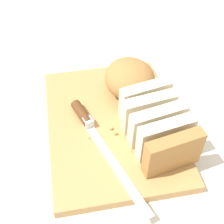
# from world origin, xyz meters

# --- Properties ---
(ground_plane) EXTENTS (3.00, 3.00, 0.00)m
(ground_plane) POSITION_xyz_m (0.00, 0.00, 0.00)
(ground_plane) COLOR silver
(cutting_board) EXTENTS (0.38, 0.29, 0.02)m
(cutting_board) POSITION_xyz_m (0.00, 0.00, 0.01)
(cutting_board) COLOR tan
(cutting_board) RESTS_ON ground_plane
(bread_loaf) EXTENTS (0.31, 0.14, 0.08)m
(bread_loaf) POSITION_xyz_m (-0.01, 0.07, 0.06)
(bread_loaf) COLOR #A8753D
(bread_loaf) RESTS_ON cutting_board
(bread_knife) EXTENTS (0.29, 0.10, 0.02)m
(bread_knife) POSITION_xyz_m (0.01, -0.05, 0.03)
(bread_knife) COLOR silver
(bread_knife) RESTS_ON cutting_board
(crumb_near_knife) EXTENTS (0.01, 0.01, 0.01)m
(crumb_near_knife) POSITION_xyz_m (0.02, -0.01, 0.02)
(crumb_near_knife) COLOR tan
(crumb_near_knife) RESTS_ON cutting_board
(crumb_near_loaf) EXTENTS (0.01, 0.01, 0.01)m
(crumb_near_loaf) POSITION_xyz_m (0.04, -0.00, 0.02)
(crumb_near_loaf) COLOR tan
(crumb_near_loaf) RESTS_ON cutting_board
(crumb_stray_left) EXTENTS (0.00, 0.00, 0.00)m
(crumb_stray_left) POSITION_xyz_m (0.04, -0.06, 0.02)
(crumb_stray_left) COLOR tan
(crumb_stray_left) RESTS_ON cutting_board
(crumb_stray_right) EXTENTS (0.00, 0.00, 0.00)m
(crumb_stray_right) POSITION_xyz_m (-0.03, 0.04, 0.02)
(crumb_stray_right) COLOR tan
(crumb_stray_right) RESTS_ON cutting_board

